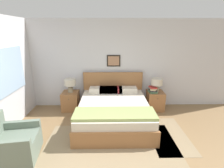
{
  "coord_description": "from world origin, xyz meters",
  "views": [
    {
      "loc": [
        -0.26,
        -2.19,
        2.23
      ],
      "look_at": [
        -0.2,
        1.62,
        1.09
      ],
      "focal_mm": 28.0,
      "sensor_mm": 36.0,
      "label": 1
    }
  ],
  "objects_px": {
    "nightstand_near_window": "(71,101)",
    "armchair": "(13,144)",
    "table_lamp_by_door": "(157,83)",
    "nightstand_by_door": "(155,100)",
    "bed": "(114,111)",
    "table_lamp_near_window": "(70,83)"
  },
  "relations": [
    {
      "from": "table_lamp_by_door",
      "to": "armchair",
      "type": "bearing_deg",
      "value": -146.61
    },
    {
      "from": "nightstand_near_window",
      "to": "nightstand_by_door",
      "type": "bearing_deg",
      "value": 0.0
    },
    {
      "from": "bed",
      "to": "table_lamp_near_window",
      "type": "relative_size",
      "value": 5.28
    },
    {
      "from": "bed",
      "to": "nightstand_by_door",
      "type": "relative_size",
      "value": 3.94
    },
    {
      "from": "nightstand_near_window",
      "to": "table_lamp_by_door",
      "type": "bearing_deg",
      "value": -0.26
    },
    {
      "from": "armchair",
      "to": "nightstand_by_door",
      "type": "bearing_deg",
      "value": 115.38
    },
    {
      "from": "nightstand_by_door",
      "to": "table_lamp_by_door",
      "type": "relative_size",
      "value": 1.34
    },
    {
      "from": "nightstand_near_window",
      "to": "table_lamp_by_door",
      "type": "relative_size",
      "value": 1.34
    },
    {
      "from": "table_lamp_by_door",
      "to": "bed",
      "type": "bearing_deg",
      "value": -148.72
    },
    {
      "from": "nightstand_near_window",
      "to": "table_lamp_near_window",
      "type": "xyz_separation_m",
      "value": [
        0.02,
        -0.01,
        0.55
      ]
    },
    {
      "from": "bed",
      "to": "table_lamp_by_door",
      "type": "relative_size",
      "value": 5.28
    },
    {
      "from": "armchair",
      "to": "nightstand_by_door",
      "type": "height_order",
      "value": "armchair"
    },
    {
      "from": "armchair",
      "to": "bed",
      "type": "bearing_deg",
      "value": 116.51
    },
    {
      "from": "bed",
      "to": "nightstand_near_window",
      "type": "distance_m",
      "value": 1.48
    },
    {
      "from": "table_lamp_near_window",
      "to": "table_lamp_by_door",
      "type": "distance_m",
      "value": 2.51
    },
    {
      "from": "bed",
      "to": "table_lamp_by_door",
      "type": "bearing_deg",
      "value": 31.28
    },
    {
      "from": "bed",
      "to": "nightstand_by_door",
      "type": "distance_m",
      "value": 1.48
    },
    {
      "from": "nightstand_near_window",
      "to": "table_lamp_by_door",
      "type": "distance_m",
      "value": 2.59
    },
    {
      "from": "armchair",
      "to": "nightstand_by_door",
      "type": "xyz_separation_m",
      "value": [
        3.13,
        2.08,
        -0.01
      ]
    },
    {
      "from": "nightstand_near_window",
      "to": "armchair",
      "type": "bearing_deg",
      "value": -106.49
    },
    {
      "from": "nightstand_by_door",
      "to": "table_lamp_near_window",
      "type": "relative_size",
      "value": 1.34
    },
    {
      "from": "armchair",
      "to": "table_lamp_near_window",
      "type": "bearing_deg",
      "value": 154.69
    }
  ]
}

